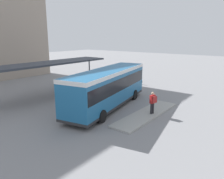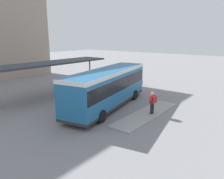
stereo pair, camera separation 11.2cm
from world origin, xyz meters
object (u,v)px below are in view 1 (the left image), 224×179
(bicycle_black, at_px, (127,79))
(pedestrian_waiting, at_px, (153,101))
(city_bus, at_px, (108,86))
(bicycle_red, at_px, (137,81))
(bicycle_green, at_px, (132,80))

(bicycle_black, bearing_deg, pedestrian_waiting, -38.88)
(city_bus, relative_size, bicycle_black, 6.31)
(bicycle_red, xyz_separation_m, bicycle_green, (0.20, 0.83, -0.01))
(pedestrian_waiting, xyz_separation_m, bicycle_red, (9.24, 7.05, -0.75))
(bicycle_green, xyz_separation_m, bicycle_black, (-0.15, 0.83, 0.01))
(pedestrian_waiting, xyz_separation_m, bicycle_black, (9.29, 8.71, -0.75))
(pedestrian_waiting, relative_size, bicycle_red, 1.00)
(pedestrian_waiting, height_order, bicycle_red, pedestrian_waiting)
(bicycle_red, distance_m, bicycle_black, 1.66)
(city_bus, xyz_separation_m, bicycle_green, (9.97, 3.87, -1.56))
(city_bus, xyz_separation_m, pedestrian_waiting, (0.54, -4.01, -0.79))
(pedestrian_waiting, relative_size, bicycle_black, 1.01)
(bicycle_red, xyz_separation_m, bicycle_black, (0.05, 1.66, -0.01))
(pedestrian_waiting, relative_size, bicycle_green, 1.04)
(bicycle_green, relative_size, bicycle_black, 0.98)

